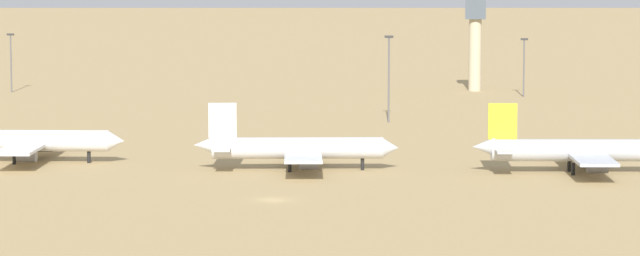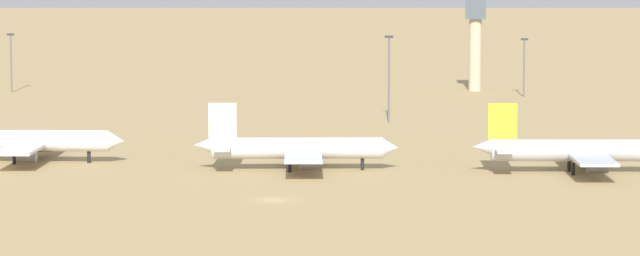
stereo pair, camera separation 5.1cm
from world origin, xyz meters
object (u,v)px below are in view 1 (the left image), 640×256
at_px(control_tower, 475,35).
at_px(light_pole_east, 524,63).
at_px(light_pole_mid, 389,73).
at_px(parked_jet_yellow_1, 23,141).
at_px(light_pole_west, 11,58).
at_px(parked_jet_white_2, 296,148).
at_px(parked_jet_yellow_3, 578,150).

bearing_deg(control_tower, light_pole_east, -52.56).
xyz_separation_m(light_pole_mid, light_pole_east, (29.47, 61.35, -1.90)).
bearing_deg(light_pole_mid, light_pole_east, 64.34).
xyz_separation_m(parked_jet_yellow_1, light_pole_west, (-41.37, 129.58, 4.92)).
height_order(parked_jet_yellow_1, light_pole_west, light_pole_west).
relative_size(control_tower, light_pole_west, 1.58).
relative_size(control_tower, light_pole_east, 1.64).
xyz_separation_m(parked_jet_white_2, parked_jet_yellow_3, (45.12, 1.06, 0.08)).
bearing_deg(light_pole_east, parked_jet_yellow_1, -123.78).
distance_m(parked_jet_white_2, light_pole_west, 160.44).
xyz_separation_m(parked_jet_yellow_1, light_pole_east, (86.84, 129.82, 4.67)).
bearing_deg(light_pole_west, light_pole_east, 0.11).
bearing_deg(light_pole_east, parked_jet_white_2, -106.70).
height_order(light_pole_mid, light_pole_east, light_pole_mid).
distance_m(parked_jet_yellow_3, light_pole_mid, 79.98).
height_order(control_tower, light_pole_mid, control_tower).
xyz_separation_m(parked_jet_yellow_1, control_tower, (74.92, 145.39, 10.49)).
relative_size(parked_jet_white_2, light_pole_mid, 1.84).
xyz_separation_m(parked_jet_yellow_3, light_pole_mid, (-34.27, 71.97, 6.58)).
relative_size(control_tower, light_pole_mid, 1.30).
bearing_deg(light_pole_mid, light_pole_west, 148.25).
bearing_deg(parked_jet_yellow_3, light_pole_west, 129.81).
relative_size(parked_jet_white_2, control_tower, 1.41).
height_order(parked_jet_white_2, control_tower, control_tower).
distance_m(light_pole_mid, light_pole_east, 68.09).
bearing_deg(parked_jet_yellow_3, parked_jet_yellow_1, 172.64).
bearing_deg(control_tower, parked_jet_yellow_1, -117.26).
bearing_deg(light_pole_west, parked_jet_yellow_1, -72.30).
height_order(control_tower, light_pole_east, control_tower).
relative_size(light_pole_west, light_pole_east, 1.03).
bearing_deg(light_pole_east, control_tower, 127.44).
bearing_deg(light_pole_west, parked_jet_white_2, -56.77).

